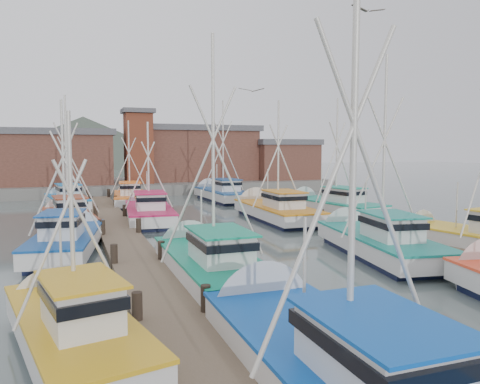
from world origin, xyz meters
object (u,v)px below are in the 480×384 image
object	(u,v)px
boat_4	(208,263)
boat_8	(148,212)
boat_0	(328,361)
lookout_tower	(138,146)
boat_12	(130,198)

from	to	relation	value
boat_4	boat_8	world-z (taller)	boat_4
boat_4	boat_0	bearing A→B (deg)	-89.95
boat_8	lookout_tower	bearing A→B (deg)	88.91
lookout_tower	boat_4	size ratio (longest dim) A/B	0.83
lookout_tower	boat_12	size ratio (longest dim) A/B	0.94
boat_8	boat_4	bearing A→B (deg)	-85.49
lookout_tower	boat_12	distance (m)	12.53
boat_4	boat_8	bearing A→B (deg)	89.51
boat_4	boat_8	size ratio (longest dim) A/B	1.03
boat_8	boat_0	bearing A→B (deg)	-85.30
lookout_tower	boat_8	xyz separation A→B (m)	(-2.38, -21.44, -4.87)
lookout_tower	boat_0	world-z (taller)	lookout_tower
boat_0	boat_4	bearing A→B (deg)	90.28
boat_0	boat_8	bearing A→B (deg)	89.94
boat_0	boat_8	world-z (taller)	boat_0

